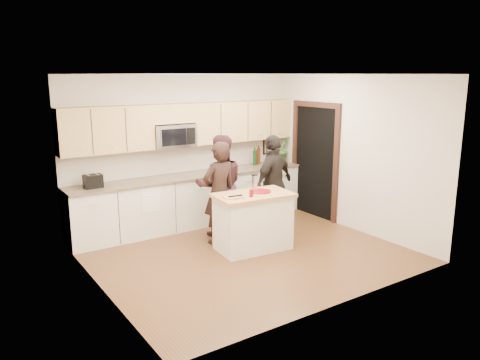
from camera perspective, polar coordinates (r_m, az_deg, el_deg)
floor at (r=7.33m, az=0.67°, el=-8.82°), size 4.50×4.50×0.00m
room_shell at (r=6.89m, az=0.71°, el=4.69°), size 4.52×4.02×2.71m
back_cabinetry at (r=8.56m, az=-5.75°, el=-2.38°), size 4.50×0.66×0.94m
upper_cabinetry at (r=8.46m, az=-6.23°, el=6.88°), size 4.50×0.33×0.75m
microwave at (r=8.29m, az=-8.18°, el=5.37°), size 0.76×0.41×0.40m
doorway at (r=9.06m, az=9.13°, el=2.80°), size 0.06×1.25×2.20m
framed_picture at (r=9.68m, az=3.55°, el=4.30°), size 0.30×0.03×0.38m
dish_towel at (r=7.92m, az=-11.22°, el=-1.34°), size 0.34×0.60×0.48m
island at (r=7.34m, az=1.59°, el=-5.05°), size 1.26×0.81×0.90m
red_plate at (r=7.32m, az=2.48°, el=-1.40°), size 0.34×0.34×0.02m
box_grater at (r=7.28m, az=1.79°, el=-0.31°), size 0.08×0.06×0.27m
drink_glass at (r=7.01m, az=1.38°, el=-1.63°), size 0.06×0.06×0.11m
cutting_board at (r=6.96m, az=-1.07°, el=-2.14°), size 0.24×0.21×0.02m
tongs at (r=6.98m, az=-0.58°, el=-1.95°), size 0.23×0.05×0.02m
knife at (r=6.88m, az=-0.09°, el=-2.21°), size 0.18×0.04×0.01m
toaster at (r=7.76m, az=-17.48°, el=-0.13°), size 0.28×0.20×0.22m
bottle_cluster at (r=9.40m, az=3.27°, el=3.01°), size 0.60×0.29×0.37m
orchid at (r=9.57m, az=5.22°, el=3.76°), size 0.36×0.32×0.54m
woman_left at (r=7.53m, az=-2.54°, el=-1.58°), size 0.63×0.44×1.67m
woman_center at (r=7.88m, az=-2.45°, el=-0.72°), size 1.03×0.93×1.72m
woman_right at (r=8.13m, az=4.11°, el=-0.41°), size 1.07×0.71×1.70m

